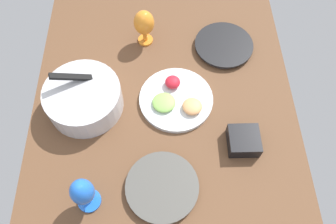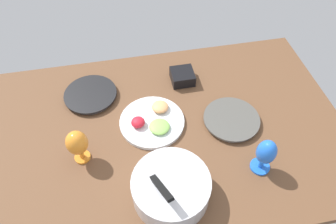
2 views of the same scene
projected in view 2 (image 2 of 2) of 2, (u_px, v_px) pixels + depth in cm
name	position (u px, v px, depth cm)	size (l,w,h in cm)	color
ground_plane	(168.00, 132.00, 140.26)	(160.00, 104.00, 4.00)	brown
dinner_plate_left	(231.00, 120.00, 140.52)	(25.51, 25.51, 2.47)	silver
dinner_plate_right	(91.00, 95.00, 150.31)	(25.42, 25.42, 2.42)	#4C4C51
mixing_bowl	(171.00, 188.00, 114.51)	(29.29, 29.29, 18.17)	silver
fruit_platter	(152.00, 121.00, 139.83)	(29.39, 29.39, 5.58)	silver
hurricane_glass_blue	(266.00, 154.00, 118.40)	(7.99, 7.99, 17.63)	blue
hurricane_glass_orange	(77.00, 144.00, 121.21)	(8.68, 8.68, 16.85)	orange
square_bowl_black	(182.00, 76.00, 155.80)	(11.30, 11.30, 5.80)	black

